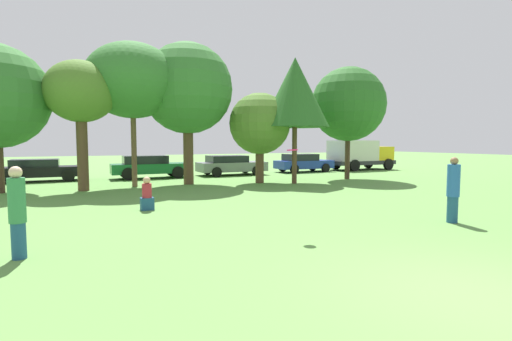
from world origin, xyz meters
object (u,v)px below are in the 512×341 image
object	(u,v)px
parked_car_blue	(303,163)
tree_3	(187,89)
tree_6	(348,104)
person_thrower	(17,212)
bystander_sitting	(147,196)
delivery_truck_yellow	(359,154)
parked_car_green	(150,166)
tree_5	(295,93)
tree_4	(260,124)
frisbee	(292,150)
tree_2	(132,81)
person_catcher	(453,190)
parked_car_black	(40,170)
parked_car_grey	(231,165)
tree_1	(80,93)

from	to	relation	value
parked_car_blue	tree_3	bearing A→B (deg)	-156.27
tree_3	tree_6	distance (m)	9.11
person_thrower	bystander_sitting	size ratio (longest dim) A/B	1.62
bystander_sitting	delivery_truck_yellow	world-z (taller)	delivery_truck_yellow
parked_car_green	delivery_truck_yellow	xyz separation A→B (m)	(15.79, 0.08, 0.52)
tree_5	tree_4	bearing A→B (deg)	147.37
bystander_sitting	tree_4	size ratio (longest dim) A/B	0.23
frisbee	tree_2	size ratio (longest dim) A/B	0.04
person_catcher	parked_car_black	distance (m)	19.93
tree_6	delivery_truck_yellow	xyz separation A→B (m)	(5.52, 5.45, -3.04)
parked_car_grey	person_catcher	bearing A→B (deg)	-89.56
person_catcher	tree_3	distance (m)	13.23
tree_1	parked_car_green	distance (m)	6.85
tree_2	tree_3	bearing A→B (deg)	0.47
tree_2	tree_5	bearing A→B (deg)	-14.68
frisbee	tree_3	xyz separation A→B (m)	(0.54, 11.21, 2.83)
tree_3	parked_car_green	world-z (taller)	tree_3
tree_2	parked_car_green	xyz separation A→B (m)	(1.37, 4.02, -4.30)
person_catcher	tree_2	distance (m)	14.29
tree_2	tree_1	bearing A→B (deg)	-164.66
tree_2	parked_car_black	size ratio (longest dim) A/B	1.62
frisbee	tree_5	world-z (taller)	tree_5
delivery_truck_yellow	tree_6	bearing A→B (deg)	-135.23
parked_car_black	person_thrower	bearing A→B (deg)	-86.54
frisbee	parked_car_grey	size ratio (longest dim) A/B	0.06
person_thrower	parked_car_grey	bearing A→B (deg)	63.25
frisbee	parked_car_black	bearing A→B (deg)	112.03
tree_1	tree_6	world-z (taller)	tree_6
tree_1	tree_3	distance (m)	4.96
bystander_sitting	parked_car_grey	size ratio (longest dim) A/B	0.24
frisbee	person_catcher	bearing A→B (deg)	-10.34
bystander_sitting	delivery_truck_yellow	bearing A→B (deg)	31.27
tree_1	tree_6	bearing A→B (deg)	-3.04
parked_car_black	parked_car_green	distance (m)	5.73
bystander_sitting	tree_1	size ratio (longest dim) A/B	0.19
tree_1	tree_2	size ratio (longest dim) A/B	0.83
delivery_truck_yellow	tree_5	bearing A→B (deg)	-147.02
person_thrower	parked_car_black	xyz separation A→B (m)	(-0.90, 15.43, -0.23)
person_thrower	tree_1	size ratio (longest dim) A/B	0.30
tree_5	tree_6	bearing A→B (deg)	9.52
person_thrower	parked_car_grey	world-z (taller)	person_thrower
tree_5	parked_car_grey	distance (m)	7.30
tree_2	parked_car_grey	distance (m)	8.77
tree_4	parked_car_green	size ratio (longest dim) A/B	1.04
bystander_sitting	parked_car_black	xyz separation A→B (m)	(-3.84, 11.31, 0.20)
frisbee	tree_5	bearing A→B (deg)	58.68
tree_4	parked_car_green	xyz separation A→B (m)	(-4.79, 5.06, -2.35)
person_catcher	tree_6	bearing A→B (deg)	-108.26
person_catcher	parked_car_grey	world-z (taller)	person_catcher
parked_car_black	bystander_sitting	bearing A→B (deg)	-71.09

